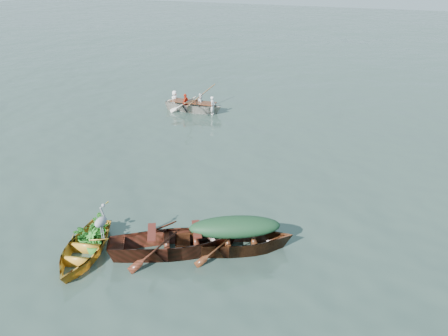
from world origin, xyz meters
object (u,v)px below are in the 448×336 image
object	(u,v)px
yellow_dinghy	(84,256)
rowed_boat	(194,112)
green_tarp_boat	(235,250)
heron	(102,227)
open_wooden_boat	(176,253)

from	to	relation	value
yellow_dinghy	rowed_boat	size ratio (longest dim) A/B	0.76
yellow_dinghy	rowed_boat	xyz separation A→B (m)	(-3.02, 11.66, 0.00)
green_tarp_boat	rowed_boat	size ratio (longest dim) A/B	1.01
green_tarp_boat	heron	size ratio (longest dim) A/B	4.57
yellow_dinghy	heron	world-z (taller)	heron
green_tarp_boat	yellow_dinghy	bearing A→B (deg)	89.63
yellow_dinghy	green_tarp_boat	distance (m)	3.83
yellow_dinghy	heron	distance (m)	1.04
yellow_dinghy	green_tarp_boat	size ratio (longest dim) A/B	0.75
green_tarp_boat	open_wooden_boat	bearing A→B (deg)	90.00
green_tarp_boat	rowed_boat	xyz separation A→B (m)	(-6.40, 9.86, 0.00)
rowed_boat	open_wooden_boat	bearing A→B (deg)	-157.55
yellow_dinghy	rowed_boat	bearing A→B (deg)	87.30
open_wooden_boat	rowed_boat	xyz separation A→B (m)	(-5.06, 10.58, 0.00)
green_tarp_boat	heron	world-z (taller)	heron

